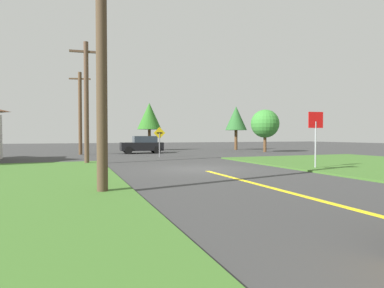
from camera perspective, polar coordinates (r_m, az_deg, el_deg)
name	(u,v)px	position (r m, az deg, el deg)	size (l,w,h in m)	color
ground_plane	(199,169)	(15.42, 1.31, -4.59)	(120.00, 120.00, 0.00)	#363636
lane_stripe_center	(319,200)	(8.64, 22.11, -9.47)	(0.20, 14.00, 0.01)	yellow
stop_sign	(316,129)	(16.49, 21.62, 2.63)	(0.78, 0.15, 2.81)	#9EA0A8
car_approaching_junction	(142,145)	(29.68, -9.03, -0.14)	(3.95, 2.11, 1.62)	black
utility_pole_near	(101,24)	(9.65, -16.21, 20.33)	(1.79, 0.49, 9.28)	#4C3929
utility_pole_mid	(86,101)	(19.16, -18.70, 7.49)	(1.80, 0.34, 7.03)	brown
utility_pole_far	(80,112)	(29.06, -19.72, 5.48)	(1.78, 0.53, 7.17)	brown
direction_sign	(159,139)	(23.93, -5.95, 1.00)	(0.91, 0.08, 2.31)	slate
oak_tree_left	(149,116)	(35.92, -7.79, 5.03)	(2.74, 2.74, 5.40)	brown
pine_tree_center	(236,118)	(37.19, 8.03, 4.63)	(2.54, 2.54, 5.12)	brown
oak_tree_right	(265,124)	(32.64, 13.17, 3.61)	(2.86, 2.86, 4.31)	brown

